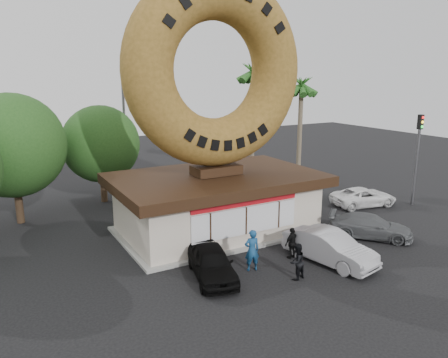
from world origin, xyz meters
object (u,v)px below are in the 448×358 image
Objects in this scene: giant_donut at (216,71)px; car_white at (364,197)px; person_center at (297,262)px; car_grey at (370,226)px; donut_shop at (217,201)px; person_left at (252,250)px; car_silver at (329,247)px; person_right at (292,243)px; traffic_signal at (418,148)px; car_black at (212,263)px; street_lamp at (127,133)px.

car_white is at bearing -3.00° from giant_donut.
car_grey is at bearing -176.92° from person_center.
donut_shop is 2.57× the size of car_grey.
person_center is at bearing 137.06° from person_left.
car_grey is (6.80, -4.92, -1.13)m from donut_shop.
person_left is 7.80m from car_grey.
car_grey is at bearing 6.20° from car_silver.
giant_donut is 6.19× the size of person_center.
car_white is (9.51, 4.46, -0.16)m from person_right.
person_left is (-15.00, -3.18, -2.90)m from traffic_signal.
person_center is (0.21, -6.88, -8.00)m from giant_donut.
car_silver is at bearing 134.89° from car_white.
donut_shop is at bearing 171.90° from traffic_signal.
car_silver is (5.54, -1.30, 0.06)m from car_black.
person_right is (2.40, 0.16, -0.19)m from person_left.
person_right is 4.31m from car_black.
car_grey is (9.70, 0.03, -0.06)m from car_black.
person_center is at bearing -88.29° from giant_donut.
giant_donut is 2.26× the size of car_white.
traffic_signal is 3.75× the size of person_center.
donut_shop is 1.12× the size of giant_donut.
person_right is (1.40, -5.02, -0.99)m from donut_shop.
car_silver is (2.42, 0.62, -0.05)m from person_center.
street_lamp is 15.82m from person_right.
giant_donut is at bearing 102.34° from car_grey.
car_black is (-3.11, 1.92, -0.12)m from person_center.
giant_donut reaches higher than traffic_signal.
car_black reaches higher than car_grey.
street_lamp is at bearing -85.77° from person_right.
traffic_signal is (14.00, -2.01, -4.94)m from giant_donut.
person_left reaches higher than car_grey.
person_right is (-12.60, -3.03, -3.09)m from traffic_signal.
person_center is at bearing 154.77° from car_grey.
person_left reaches higher than car_black.
person_left is 2.08m from person_center.
street_lamp is at bearing 100.09° from car_black.
car_grey is at bearing -59.92° from street_lamp.
donut_shop is at bearing 73.67° from car_black.
car_black is (-2.91, -4.96, -8.12)m from giant_donut.
donut_shop is 5.33m from person_left.
traffic_signal is 12.53m from car_silver.
person_right is 0.38× the size of car_black.
car_silver is (4.48, -16.26, -3.73)m from street_lamp.
giant_donut is 11.05m from street_lamp.
donut_shop reaches higher than person_right.
car_silver is (1.23, -1.23, -0.02)m from person_right.
street_lamp is at bearing -96.41° from person_center.
traffic_signal is at bearing 24.02° from car_black.
person_center is (1.20, -1.69, -0.15)m from person_left.
street_lamp is 15.47m from car_black.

